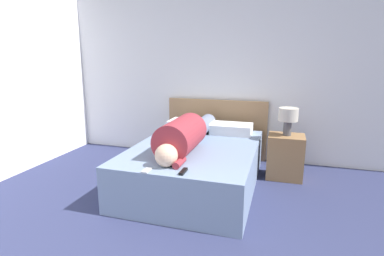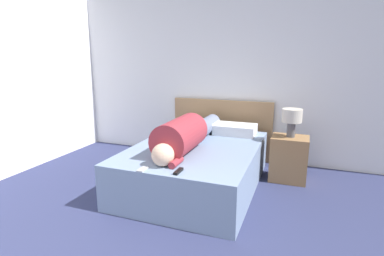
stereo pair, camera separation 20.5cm
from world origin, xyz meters
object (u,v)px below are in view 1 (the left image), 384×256
(nightstand, at_px, (285,157))
(table_lamp, at_px, (288,117))
(pillow_near_headboard, at_px, (191,125))
(tv_remote, at_px, (183,171))
(bed, at_px, (196,166))
(cell_phone, at_px, (147,170))
(pillow_second, at_px, (230,129))
(person_lying, at_px, (186,135))

(nightstand, xyz_separation_m, table_lamp, (-0.00, 0.00, 0.52))
(pillow_near_headboard, relative_size, tv_remote, 4.10)
(bed, xyz_separation_m, cell_phone, (-0.20, -0.91, 0.25))
(nightstand, height_order, cell_phone, nightstand)
(nightstand, relative_size, pillow_second, 0.96)
(table_lamp, distance_m, pillow_near_headboard, 1.34)
(pillow_second, bearing_deg, cell_phone, -106.87)
(person_lying, height_order, cell_phone, person_lying)
(nightstand, distance_m, pillow_second, 0.81)
(pillow_second, distance_m, tv_remote, 1.57)
(bed, bearing_deg, person_lying, -116.84)
(bed, bearing_deg, table_lamp, 28.84)
(table_lamp, height_order, tv_remote, table_lamp)
(bed, xyz_separation_m, nightstand, (1.03, 0.57, 0.03))
(nightstand, height_order, pillow_second, pillow_second)
(nightstand, bearing_deg, person_lying, -147.19)
(pillow_near_headboard, relative_size, cell_phone, 4.73)
(person_lying, bearing_deg, table_lamp, 32.81)
(table_lamp, xyz_separation_m, cell_phone, (-1.24, -1.47, -0.30))
(table_lamp, relative_size, pillow_second, 0.60)
(bed, height_order, person_lying, person_lying)
(cell_phone, bearing_deg, tv_remote, 9.68)
(cell_phone, bearing_deg, table_lamp, 50.03)
(table_lamp, bearing_deg, pillow_second, 168.81)
(person_lying, bearing_deg, nightstand, 32.81)
(person_lying, relative_size, pillow_second, 3.04)
(person_lying, distance_m, pillow_second, 0.94)
(table_lamp, bearing_deg, person_lying, -147.19)
(nightstand, relative_size, tv_remote, 3.75)
(table_lamp, bearing_deg, pillow_near_headboard, 173.59)
(pillow_near_headboard, bearing_deg, table_lamp, -6.41)
(nightstand, bearing_deg, pillow_second, 168.81)
(person_lying, relative_size, cell_phone, 13.66)
(pillow_near_headboard, height_order, pillow_second, pillow_near_headboard)
(pillow_near_headboard, xyz_separation_m, tv_remote, (0.41, -1.56, -0.06))
(bed, bearing_deg, pillow_near_headboard, 111.24)
(nightstand, distance_m, pillow_near_headboard, 1.35)
(cell_phone, bearing_deg, bed, 77.28)
(table_lamp, xyz_separation_m, tv_remote, (-0.90, -1.42, -0.29))
(tv_remote, bearing_deg, pillow_near_headboard, 104.71)
(person_lying, bearing_deg, pillow_second, 67.27)
(cell_phone, bearing_deg, nightstand, 50.03)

